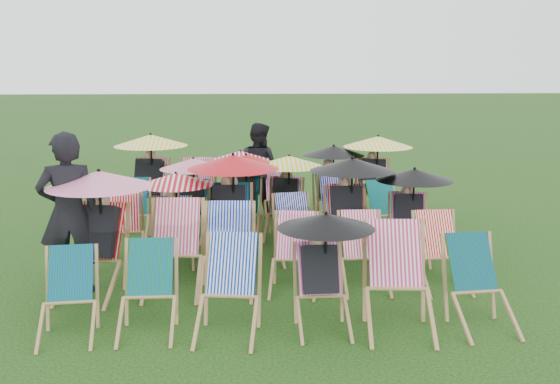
{
  "coord_description": "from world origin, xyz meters",
  "views": [
    {
      "loc": [
        -0.25,
        -8.05,
        2.61
      ],
      "look_at": [
        0.2,
        0.31,
        0.9
      ],
      "focal_mm": 40.0,
      "sensor_mm": 36.0,
      "label": 1
    }
  ],
  "objects_px": {
    "person_left": "(69,213)",
    "person_rear": "(258,168)",
    "deckchair_5": "(481,285)",
    "deckchair_29": "(375,175)",
    "deckchair_0": "(68,296)"
  },
  "relations": [
    {
      "from": "person_left",
      "to": "person_rear",
      "type": "xyz_separation_m",
      "value": [
        2.25,
        3.86,
        -0.14
      ]
    },
    {
      "from": "deckchair_5",
      "to": "deckchair_29",
      "type": "bearing_deg",
      "value": 85.84
    },
    {
      "from": "deckchair_5",
      "to": "person_rear",
      "type": "bearing_deg",
      "value": 106.82
    },
    {
      "from": "deckchair_5",
      "to": "person_left",
      "type": "xyz_separation_m",
      "value": [
        -4.38,
        1.25,
        0.5
      ]
    },
    {
      "from": "deckchair_0",
      "to": "person_left",
      "type": "bearing_deg",
      "value": 97.87
    },
    {
      "from": "person_left",
      "to": "person_rear",
      "type": "bearing_deg",
      "value": -130.84
    },
    {
      "from": "deckchair_0",
      "to": "deckchair_5",
      "type": "height_order",
      "value": "deckchair_5"
    },
    {
      "from": "deckchair_5",
      "to": "deckchair_29",
      "type": "relative_size",
      "value": 0.63
    },
    {
      "from": "deckchair_0",
      "to": "deckchair_5",
      "type": "bearing_deg",
      "value": -5.48
    },
    {
      "from": "deckchair_0",
      "to": "person_rear",
      "type": "bearing_deg",
      "value": 63.59
    },
    {
      "from": "deckchair_29",
      "to": "deckchair_5",
      "type": "bearing_deg",
      "value": -80.71
    },
    {
      "from": "deckchair_0",
      "to": "deckchair_5",
      "type": "relative_size",
      "value": 0.93
    },
    {
      "from": "deckchair_5",
      "to": "person_rear",
      "type": "distance_m",
      "value": 5.55
    },
    {
      "from": "deckchair_0",
      "to": "person_left",
      "type": "distance_m",
      "value": 1.39
    },
    {
      "from": "deckchair_29",
      "to": "person_left",
      "type": "relative_size",
      "value": 0.75
    }
  ]
}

